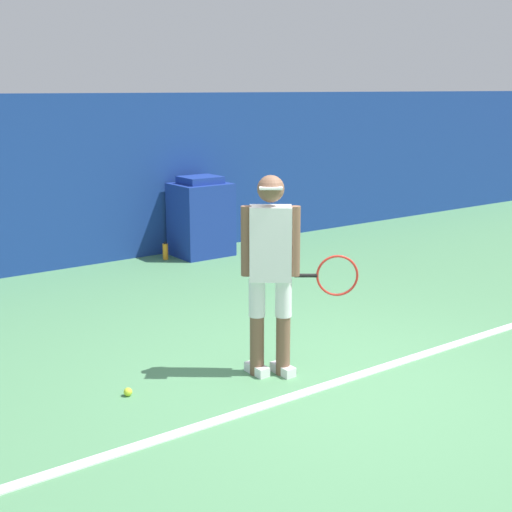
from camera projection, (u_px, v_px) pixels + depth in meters
ground_plane at (329, 381)px, 5.90m from camera, size 24.00×24.00×0.00m
back_wall at (83, 181)px, 9.52m from camera, size 24.00×0.10×2.30m
court_baseline at (335, 383)px, 5.85m from camera, size 21.60×0.10×0.01m
tennis_player at (272, 266)px, 5.83m from camera, size 0.79×0.63×1.69m
tennis_ball at (128, 392)px, 5.61m from camera, size 0.07×0.07×0.07m
covered_chair at (201, 218)px, 10.22m from camera, size 0.77×0.67×1.14m
water_bottle at (165, 251)px, 10.05m from camera, size 0.08×0.08×0.25m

